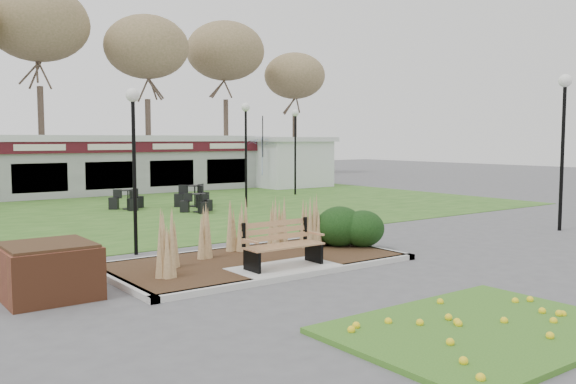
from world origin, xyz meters
TOP-DOWN VIEW (x-y plane):
  - ground at (0.00, 0.00)m, footprint 100.00×100.00m
  - lawn at (0.00, 12.00)m, footprint 34.00×16.00m
  - flower_bed at (0.00, -4.60)m, footprint 4.20×3.00m
  - planting_bed at (1.27, 1.35)m, footprint 6.75×3.40m
  - park_bench at (0.00, 0.25)m, footprint 1.70×0.66m
  - brick_planter at (-4.40, 1.00)m, footprint 1.50×1.50m
  - food_pavilion at (0.00, 19.96)m, footprint 24.60×3.40m
  - service_hut at (13.50, 18.00)m, footprint 4.40×3.40m
  - lamp_post_near_left at (-1.65, 3.82)m, footprint 0.32×0.32m
  - lamp_post_near_right at (10.02, -0.09)m, footprint 0.38×0.38m
  - lamp_post_mid_right at (5.77, 10.58)m, footprint 0.34×0.34m
  - lamp_post_far_right at (10.70, 13.86)m, footprint 0.34×0.34m
  - bistro_set_b at (3.45, 10.24)m, footprint 1.29×1.20m
  - bistro_set_c at (1.73, 12.72)m, footprint 1.40×1.26m
  - bistro_set_d at (4.25, 12.02)m, footprint 1.61×1.39m
  - patio_umbrella at (11.09, 17.24)m, footprint 2.37×2.41m

SIDE VIEW (x-z plane):
  - ground at x=0.00m, z-range 0.00..0.00m
  - lawn at x=0.00m, z-range 0.00..0.02m
  - flower_bed at x=0.00m, z-range -0.01..0.15m
  - bistro_set_b at x=3.45m, z-range -0.10..0.60m
  - bistro_set_c at x=1.73m, z-range -0.10..0.64m
  - bistro_set_d at x=4.25m, z-range -0.12..0.73m
  - planting_bed at x=1.27m, z-range -0.27..1.00m
  - brick_planter at x=-4.40m, z-range 0.00..0.95m
  - park_bench at x=0.00m, z-range 0.12..1.05m
  - service_hut at x=13.50m, z-range 0.04..2.86m
  - food_pavilion at x=0.00m, z-range 0.03..2.93m
  - patio_umbrella at x=11.09m, z-range 0.38..3.22m
  - lamp_post_near_left at x=-1.65m, z-range 0.89..4.79m
  - lamp_post_mid_right at x=5.77m, z-range 0.95..5.09m
  - lamp_post_far_right at x=10.70m, z-range 0.95..5.10m
  - lamp_post_near_right at x=10.02m, z-range 1.06..5.67m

